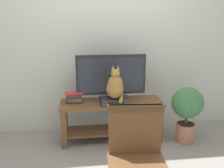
# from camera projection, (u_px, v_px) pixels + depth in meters

# --- Properties ---
(ground_plane) EXTENTS (12.00, 12.00, 0.00)m
(ground_plane) POSITION_uv_depth(u_px,v_px,m) (117.00, 164.00, 2.89)
(ground_plane) COLOR gray
(back_wall) EXTENTS (7.00, 0.12, 2.80)m
(back_wall) POSITION_uv_depth(u_px,v_px,m) (107.00, 33.00, 3.54)
(back_wall) COLOR #B7BCB2
(back_wall) RESTS_ON ground
(tv_stand) EXTENTS (1.35, 0.42, 0.55)m
(tv_stand) POSITION_uv_depth(u_px,v_px,m) (112.00, 113.00, 3.36)
(tv_stand) COLOR brown
(tv_stand) RESTS_ON ground
(tv) EXTENTS (0.91, 0.20, 0.61)m
(tv) POSITION_uv_depth(u_px,v_px,m) (111.00, 76.00, 3.28)
(tv) COLOR black
(tv) RESTS_ON tv_stand
(media_box) EXTENTS (0.35, 0.23, 0.08)m
(media_box) POSITION_uv_depth(u_px,v_px,m) (115.00, 101.00, 3.22)
(media_box) COLOR #2D2D30
(media_box) RESTS_ON tv_stand
(cat) EXTENTS (0.22, 0.36, 0.43)m
(cat) POSITION_uv_depth(u_px,v_px,m) (115.00, 86.00, 3.16)
(cat) COLOR olive
(cat) RESTS_ON media_box
(wooden_chair) EXTENTS (0.51, 0.51, 0.93)m
(wooden_chair) POSITION_uv_depth(u_px,v_px,m) (137.00, 154.00, 2.06)
(wooden_chair) COLOR brown
(wooden_chair) RESTS_ON ground
(book_stack) EXTENTS (0.24, 0.20, 0.13)m
(book_stack) POSITION_uv_depth(u_px,v_px,m) (74.00, 97.00, 3.27)
(book_stack) COLOR #2D2D33
(book_stack) RESTS_ON tv_stand
(potted_plant) EXTENTS (0.41, 0.41, 0.75)m
(potted_plant) POSITION_uv_depth(u_px,v_px,m) (187.00, 108.00, 3.28)
(potted_plant) COLOR #9E6B4C
(potted_plant) RESTS_ON ground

